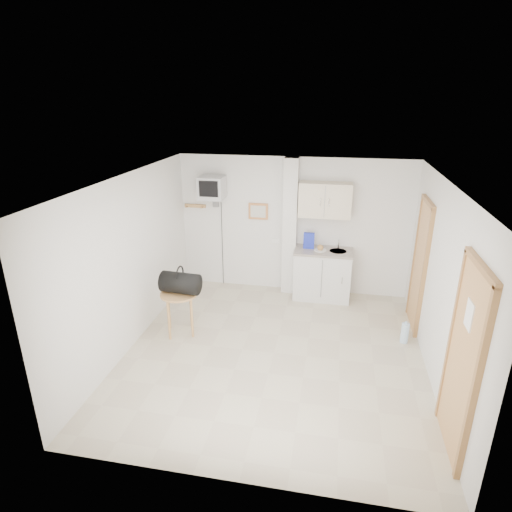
% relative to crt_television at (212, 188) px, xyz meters
% --- Properties ---
extents(ground, '(4.50, 4.50, 0.00)m').
position_rel_crt_television_xyz_m(ground, '(1.45, -2.02, -1.94)').
color(ground, beige).
rests_on(ground, ground).
extents(room_envelope, '(4.24, 4.54, 2.55)m').
position_rel_crt_television_xyz_m(room_envelope, '(1.69, -1.93, -0.40)').
color(room_envelope, white).
rests_on(room_envelope, ground).
extents(kitchenette, '(1.03, 0.58, 2.10)m').
position_rel_crt_television_xyz_m(kitchenette, '(2.02, -0.02, -1.13)').
color(kitchenette, silver).
rests_on(kitchenette, ground).
extents(crt_television, '(0.44, 0.45, 2.15)m').
position_rel_crt_television_xyz_m(crt_television, '(0.00, 0.00, 0.00)').
color(crt_television, slate).
rests_on(crt_television, ground).
extents(round_table, '(0.57, 0.57, 0.68)m').
position_rel_crt_television_xyz_m(round_table, '(-0.07, -1.73, -1.36)').
color(round_table, '#A5703F').
rests_on(round_table, ground).
extents(duffel_bag, '(0.61, 0.37, 0.43)m').
position_rel_crt_television_xyz_m(duffel_bag, '(-0.04, -1.71, -1.09)').
color(duffel_bag, black).
rests_on(duffel_bag, round_table).
extents(water_bottle, '(0.12, 0.12, 0.35)m').
position_rel_crt_television_xyz_m(water_bottle, '(3.33, -1.36, -1.78)').
color(water_bottle, '#B7D9F4').
rests_on(water_bottle, ground).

